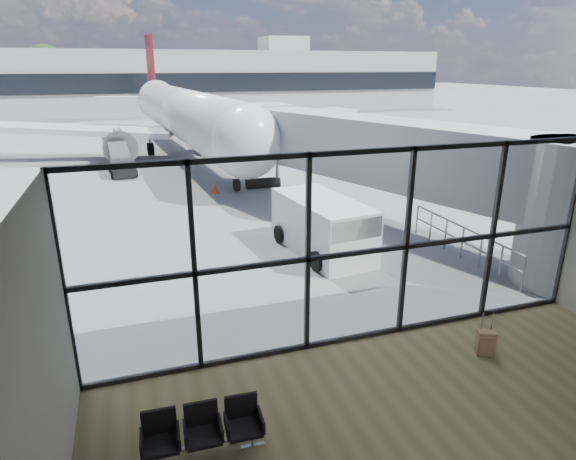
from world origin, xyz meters
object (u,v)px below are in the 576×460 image
suitcase (486,343)px  belt_loader (122,165)px  service_van (324,226)px  seating_row (202,427)px  airliner (183,114)px

suitcase → belt_loader: size_ratio=0.28×
suitcase → service_van: (-1.07, 6.91, 0.65)m
seating_row → belt_loader: bearing=95.3°
seating_row → airliner: airliner is taller
suitcase → belt_loader: 23.50m
belt_loader → service_van: bearing=-72.1°
suitcase → service_van: 7.02m
seating_row → belt_loader: 23.13m
suitcase → airliner: (-3.10, 29.62, 2.43)m
suitcase → belt_loader: bearing=133.5°
seating_row → service_van: service_van is taller
airliner → service_van: size_ratio=7.75×
suitcase → airliner: bearing=120.6°
airliner → belt_loader: size_ratio=9.43×
seating_row → service_van: size_ratio=0.44×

